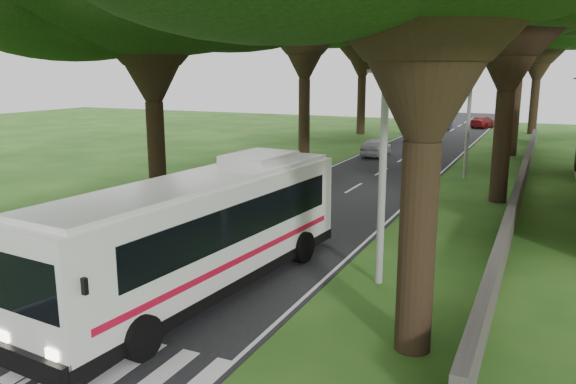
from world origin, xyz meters
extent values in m
plane|color=#1E4714|center=(0.00, 0.00, 0.00)|extent=(140.00, 140.00, 0.00)
cube|color=black|center=(0.00, 25.00, 0.01)|extent=(8.00, 120.00, 0.04)
cube|color=silver|center=(0.00, -2.00, 0.00)|extent=(8.00, 3.00, 0.01)
cube|color=#383533|center=(9.00, 24.00, 0.60)|extent=(0.35, 50.00, 1.20)
cylinder|color=gray|center=(5.50, 6.00, 4.00)|extent=(0.24, 0.24, 8.00)
cube|color=gray|center=(5.50, 6.00, 7.40)|extent=(1.60, 0.10, 0.10)
cube|color=gray|center=(5.50, 6.00, 6.80)|extent=(1.20, 0.10, 0.10)
cylinder|color=gray|center=(5.50, 26.00, 4.00)|extent=(0.24, 0.24, 8.00)
cube|color=gray|center=(5.50, 26.00, 7.40)|extent=(1.60, 0.10, 0.10)
cube|color=gray|center=(5.50, 26.00, 6.80)|extent=(1.20, 0.10, 0.10)
cylinder|color=gray|center=(5.50, 46.00, 4.00)|extent=(0.24, 0.24, 8.00)
cube|color=gray|center=(5.50, 46.00, 7.40)|extent=(1.60, 0.10, 0.10)
cube|color=gray|center=(5.50, 46.00, 6.80)|extent=(1.20, 0.10, 0.10)
cylinder|color=black|center=(-8.00, 12.00, 2.64)|extent=(0.90, 0.90, 5.27)
cone|color=black|center=(-8.00, 12.00, 7.17)|extent=(3.20, 3.20, 3.80)
cylinder|color=black|center=(-7.50, 30.00, 3.10)|extent=(0.90, 0.90, 6.21)
cone|color=black|center=(-7.50, 30.00, 8.11)|extent=(3.20, 3.20, 3.80)
cylinder|color=black|center=(-8.50, 48.00, 3.05)|extent=(0.90, 0.90, 6.10)
cone|color=black|center=(-8.50, 48.00, 8.00)|extent=(3.20, 3.20, 3.80)
ellipsoid|color=black|center=(-8.50, 48.00, 12.57)|extent=(15.64, 15.64, 6.57)
cylinder|color=black|center=(7.50, 2.00, 2.61)|extent=(0.90, 0.90, 5.22)
cone|color=black|center=(7.50, 2.00, 7.12)|extent=(3.20, 3.20, 3.80)
cylinder|color=black|center=(8.00, 20.00, 2.87)|extent=(0.90, 0.90, 5.75)
cone|color=black|center=(8.00, 20.00, 7.65)|extent=(3.20, 3.20, 3.80)
cylinder|color=black|center=(7.50, 38.00, 3.05)|extent=(0.90, 0.90, 6.10)
cone|color=black|center=(7.50, 38.00, 8.00)|extent=(3.20, 3.20, 3.80)
cylinder|color=black|center=(8.50, 56.00, 2.88)|extent=(0.90, 0.90, 5.76)
cone|color=black|center=(8.50, 56.00, 7.66)|extent=(3.20, 3.20, 3.80)
ellipsoid|color=black|center=(8.50, 56.00, 11.81)|extent=(14.54, 14.54, 6.11)
cube|color=white|center=(0.80, 2.97, 2.00)|extent=(3.70, 12.65, 3.06)
cube|color=black|center=(0.83, 3.28, 2.44)|extent=(3.55, 10.38, 1.14)
cube|color=black|center=(0.80, 2.97, 0.52)|extent=(3.74, 12.69, 0.36)
cube|color=#BB0C2A|center=(0.80, 2.97, 1.30)|extent=(3.64, 11.41, 0.19)
cube|color=white|center=(0.80, 2.97, 3.59)|extent=(3.44, 12.01, 0.19)
cylinder|color=black|center=(-0.86, -1.05, 0.57)|extent=(0.46, 1.17, 1.14)
cylinder|color=black|center=(1.72, -1.28, 0.57)|extent=(0.46, 1.17, 1.14)
cylinder|color=black|center=(-0.14, 7.02, 0.57)|extent=(0.46, 1.17, 1.14)
cylinder|color=black|center=(2.45, 6.79, 0.57)|extent=(0.46, 1.17, 1.14)
imported|color=#B4B4B9|center=(-2.39, 32.82, 0.79)|extent=(1.89, 4.49, 1.52)
imported|color=navy|center=(-1.18, 55.14, 0.67)|extent=(2.22, 4.10, 1.28)
imported|color=maroon|center=(3.00, 60.62, 0.70)|extent=(3.22, 4.97, 1.34)
imported|color=black|center=(-4.73, 8.68, 0.93)|extent=(0.61, 0.77, 1.86)
camera|label=1|loc=(10.11, -11.03, 6.83)|focal=35.00mm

